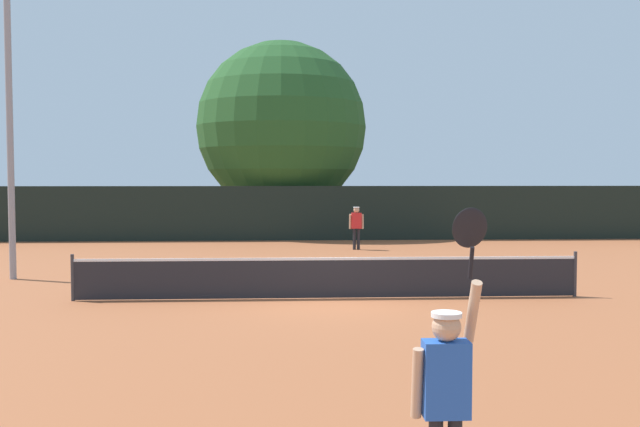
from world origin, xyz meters
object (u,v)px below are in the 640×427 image
Objects in this scene: player_serving at (447,381)px; large_tree at (282,127)px; light_pole at (9,87)px; parked_car_far at (495,216)px; player_receiving at (356,223)px; tennis_ball at (288,275)px; parked_car_mid at (332,216)px; parked_car_near at (251,216)px.

large_tree is (-1.46, 29.08, 4.13)m from player_serving.
light_pole reaches higher than parked_car_far.
player_receiving is 13.36m from light_pole.
player_serving is 31.93m from parked_car_far.
tennis_ball is (-1.23, 14.20, -1.11)m from player_serving.
large_tree is 5.67m from parked_car_mid.
player_receiving is at bearing -64.00° from parked_car_near.
light_pole is at bearing -135.48° from parked_car_far.
parked_car_near is at bearing 124.98° from large_tree.
player_receiving is 9.90m from parked_car_mid.
large_tree reaches higher than parked_car_far.
parked_car_far is (9.69, 30.42, -0.37)m from player_serving.
tennis_ball is at bearing 0.98° from light_pole.
player_serving is at bearing -104.57° from parked_car_far.
player_serving is 38.00× the size of tennis_ball.
parked_car_near reaches higher than tennis_ball.
tennis_ball is at bearing -89.13° from large_tree.
parked_car_far is at bearing 56.05° from tennis_ball.
large_tree is 2.23× the size of parked_car_near.
parked_car_near is 4.28m from parked_car_mid.
tennis_ball is at bearing -103.68° from parked_car_mid.
tennis_ball is at bearing 94.95° from player_serving.
large_tree is (7.39, 15.01, -0.00)m from light_pole.
player_serving is 0.27× the size of light_pole.
parked_car_near is at bearing -65.51° from player_receiving.
player_serving is at bearing -87.13° from large_tree.
parked_car_far is at bearing 72.33° from player_serving.
large_tree is at bearing -170.04° from parked_car_far.
light_pole is 18.83m from parked_car_near.
parked_car_near reaches higher than player_receiving.
player_receiving is 0.39× the size of parked_car_near.
large_tree reaches higher than player_receiving.
parked_car_near is at bearing 172.76° from parked_car_mid.
large_tree is 12.10m from parked_car_far.
tennis_ball is 9.25m from light_pole.
player_receiving is 0.39× the size of parked_car_far.
parked_car_near is (-1.64, 2.34, -4.50)m from large_tree.
parked_car_near is (-3.10, 31.42, -0.37)m from player_serving.
light_pole is at bearing 35.45° from player_receiving.
parked_car_far is at bearing -2.96° from parked_car_near.
parked_car_far is at bearing -11.54° from parked_car_mid.
large_tree is 2.17× the size of parked_car_mid.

